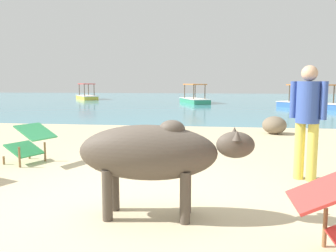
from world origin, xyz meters
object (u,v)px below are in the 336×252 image
(boat_green, at_px, (194,99))
(person_standing, at_px, (308,114))
(boat_yellow, at_px, (87,96))
(boat_blue, at_px, (310,103))
(deck_chair_far, at_px, (30,142))
(cow, at_px, (153,153))

(boat_green, bearing_deg, person_standing, -12.24)
(boat_yellow, distance_m, boat_blue, 17.44)
(boat_yellow, distance_m, boat_green, 9.89)
(person_standing, xyz_separation_m, boat_blue, (3.85, 14.77, -0.70))
(person_standing, distance_m, boat_green, 18.79)
(boat_yellow, xyz_separation_m, boat_green, (9.08, -3.92, 0.00))
(deck_chair_far, xyz_separation_m, boat_blue, (8.24, 14.38, -0.13))
(deck_chair_far, distance_m, boat_green, 18.27)
(cow, height_order, boat_yellow, boat_yellow)
(cow, relative_size, boat_blue, 0.52)
(boat_yellow, bearing_deg, cow, -10.07)
(cow, height_order, boat_blue, boat_blue)
(deck_chair_far, bearing_deg, boat_yellow, -49.47)
(boat_blue, height_order, boat_green, same)
(deck_chair_far, bearing_deg, boat_blue, -97.76)
(person_standing, bearing_deg, cow, 163.44)
(boat_yellow, xyz_separation_m, boat_blue, (15.63, -7.73, 0.00))
(cow, xyz_separation_m, deck_chair_far, (-2.48, 2.04, -0.28))
(cow, xyz_separation_m, boat_yellow, (-9.88, 24.15, -0.42))
(boat_green, bearing_deg, boat_yellow, -133.87)
(boat_blue, bearing_deg, deck_chair_far, 107.02)
(cow, height_order, boat_green, boat_green)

